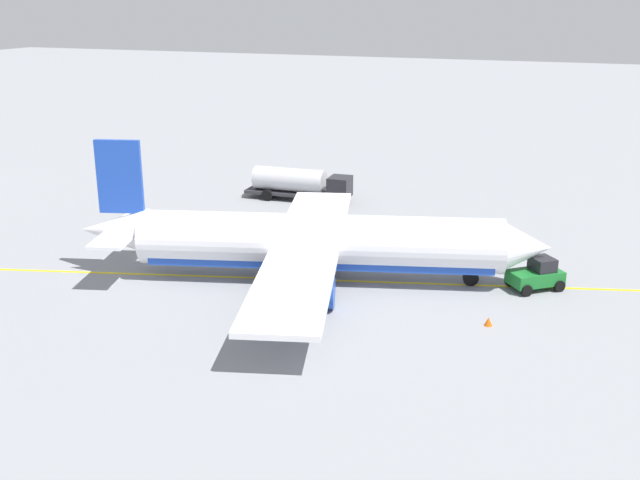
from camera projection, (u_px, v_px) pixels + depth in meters
The scene contains 8 objects.
ground_plane at pixel (320, 280), 53.32m from camera, with size 400.00×400.00×0.00m, color gray.
airplane at pixel (313, 243), 52.52m from camera, with size 32.76×29.75×9.82m.
fuel_tanker at pixel (299, 183), 73.78m from camera, with size 10.68×3.16×3.15m.
pushback_tug at pixel (537, 275), 51.49m from camera, with size 4.09×3.94×2.20m.
refueling_worker at pixel (331, 211), 67.42m from camera, with size 0.47×0.59×1.71m.
safety_cone_nose at pixel (488, 321), 45.87m from camera, with size 0.50×0.50×0.56m, color #F2590F.
safety_cone_wingtip at pixel (494, 247), 59.42m from camera, with size 0.51×0.51×0.57m, color #F2590F.
taxi_line_marking at pixel (320, 280), 53.32m from camera, with size 84.04×0.30×0.01m, color yellow.
Camera 1 is at (17.75, -46.56, 19.19)m, focal length 42.14 mm.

